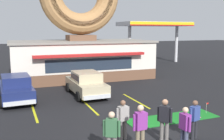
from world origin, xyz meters
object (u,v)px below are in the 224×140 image
Objects in this scene: pedestrian_beanie_man at (140,126)px; car_navy at (16,87)px; putting_flag_pin at (207,105)px; pedestrian_blue_sweater_man at (123,118)px; trash_bin at (22,82)px; pedestrian_clipboard_woman at (185,127)px; car_champagne at (86,83)px; pedestrian_hooded_kid at (195,118)px; pedestrian_leather_jacket_man at (112,133)px; pedestrian_crossing_woman at (165,119)px; golf_ball at (166,117)px.

car_navy is at bearing 113.57° from pedestrian_beanie_man.
putting_flag_pin is 0.34× the size of pedestrian_blue_sweater_man.
pedestrian_clipboard_woman is at bearing -69.11° from trash_bin.
car_champagne is at bearing -3.86° from car_navy.
pedestrian_leather_jacket_man reaches higher than pedestrian_hooded_kid.
pedestrian_leather_jacket_man is at bearing -169.18° from pedestrian_crossing_woman.
car_navy is at bearing 137.90° from golf_ball.
pedestrian_crossing_woman is (-4.06, -2.28, 0.53)m from putting_flag_pin.
pedestrian_clipboard_woman is at bearing -83.14° from car_champagne.
car_navy is 2.68× the size of pedestrian_beanie_man.
car_champagne is 5.46m from trash_bin.
pedestrian_blue_sweater_man is at bearing -94.71° from car_champagne.
car_navy is 10.73m from pedestrian_hooded_kid.
pedestrian_hooded_kid reaches higher than trash_bin.
trash_bin is at bearing 110.89° from pedestrian_clipboard_woman.
pedestrian_crossing_woman is at bearing -59.14° from car_navy.
pedestrian_hooded_kid is (6.42, -8.60, -0.01)m from car_navy.
pedestrian_clipboard_woman is at bearing -7.00° from pedestrian_leather_jacket_man.
putting_flag_pin is at bearing 14.59° from pedestrian_blue_sweater_man.
pedestrian_leather_jacket_man is (-4.00, -2.86, 0.87)m from golf_ball.
putting_flag_pin is 13.07m from trash_bin.
pedestrian_blue_sweater_man is 0.97× the size of pedestrian_leather_jacket_man.
car_champagne is (4.34, -0.29, 0.00)m from car_navy.
pedestrian_hooded_kid is 0.91× the size of pedestrian_beanie_man.
pedestrian_beanie_man is 1.00× the size of pedestrian_crossing_woman.
car_navy is at bearing 120.86° from pedestrian_crossing_woman.
pedestrian_crossing_woman is (2.34, 0.45, 0.05)m from pedestrian_leather_jacket_man.
pedestrian_crossing_woman is at bearing -69.30° from trash_bin.
car_navy is at bearing -98.15° from trash_bin.
pedestrian_clipboard_woman reaches higher than car_navy.
pedestrian_crossing_woman is at bearing 16.03° from pedestrian_beanie_man.
pedestrian_blue_sweater_man is at bearing -165.41° from putting_flag_pin.
putting_flag_pin is at bearing -34.28° from car_navy.
pedestrian_clipboard_woman is at bearing -140.55° from putting_flag_pin.
trash_bin is (-4.91, 12.87, -0.39)m from pedestrian_clipboard_woman.
car_navy is 2.90× the size of pedestrian_clipboard_woman.
pedestrian_beanie_man is at bearing 164.73° from pedestrian_clipboard_woman.
car_champagne is at bearing -45.36° from trash_bin.
pedestrian_blue_sweater_man reaches higher than car_navy.
pedestrian_clipboard_woman is 1.62m from pedestrian_beanie_man.
pedestrian_crossing_woman is (1.34, -0.87, 0.08)m from pedestrian_blue_sweater_man.
trash_bin is (-3.35, 12.45, -0.47)m from pedestrian_beanie_man.
pedestrian_blue_sweater_man is at bearing -63.91° from car_navy.
pedestrian_beanie_man reaches higher than car_champagne.
pedestrian_beanie_man is (3.87, -8.86, 0.09)m from car_navy.
car_navy is 9.91m from pedestrian_crossing_woman.
car_navy is 10.76m from pedestrian_clipboard_woman.
golf_ball is 0.01× the size of car_navy.
pedestrian_crossing_woman reaches higher than pedestrian_clipboard_woman.
pedestrian_leather_jacket_man reaches higher than putting_flag_pin.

